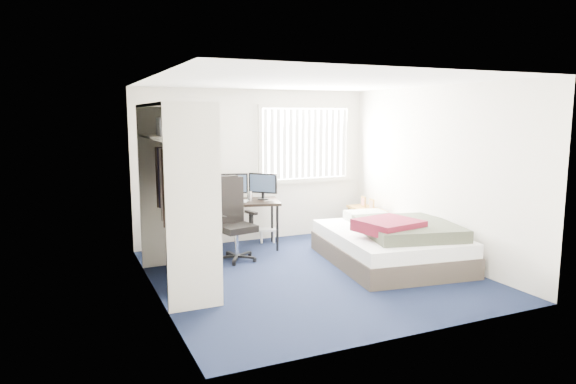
% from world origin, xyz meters
% --- Properties ---
extents(ground, '(4.20, 4.20, 0.00)m').
position_xyz_m(ground, '(0.00, 0.00, 0.00)').
color(ground, black).
rests_on(ground, ground).
extents(room_shell, '(4.20, 4.20, 4.20)m').
position_xyz_m(room_shell, '(0.00, 0.00, 1.51)').
color(room_shell, silver).
rests_on(room_shell, ground).
extents(window_assembly, '(1.72, 0.09, 1.32)m').
position_xyz_m(window_assembly, '(0.90, 2.04, 1.60)').
color(window_assembly, white).
rests_on(window_assembly, ground).
extents(closet, '(0.64, 1.84, 2.22)m').
position_xyz_m(closet, '(-1.67, 0.27, 1.35)').
color(closet, beige).
rests_on(closet, ground).
extents(desk, '(1.65, 1.07, 1.21)m').
position_xyz_m(desk, '(-0.55, 1.75, 0.78)').
color(desk, black).
rests_on(desk, ground).
extents(office_chair, '(0.68, 0.68, 1.21)m').
position_xyz_m(office_chair, '(-0.71, 1.12, 0.47)').
color(office_chair, black).
rests_on(office_chair, ground).
extents(footstool, '(0.33, 0.30, 0.23)m').
position_xyz_m(footstool, '(0.11, 1.84, 0.17)').
color(footstool, white).
rests_on(footstool, ground).
extents(nightstand, '(0.43, 0.79, 0.71)m').
position_xyz_m(nightstand, '(1.75, 1.40, 0.46)').
color(nightstand, brown).
rests_on(nightstand, ground).
extents(bed, '(1.87, 2.33, 0.70)m').
position_xyz_m(bed, '(1.26, -0.00, 0.29)').
color(bed, '#3B332B').
rests_on(bed, ground).
extents(pine_box, '(0.42, 0.35, 0.28)m').
position_xyz_m(pine_box, '(-1.65, 0.07, 0.14)').
color(pine_box, tan).
rests_on(pine_box, ground).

